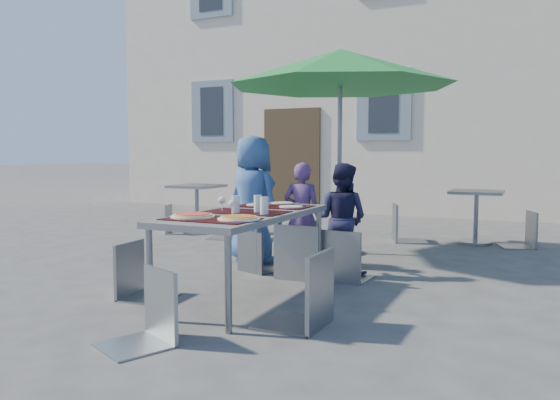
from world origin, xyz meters
The scene contains 23 objects.
ground centered at (0.00, 0.00, 0.00)m, with size 90.00×90.00×0.00m, color #434345.
building centered at (0.00, 11.50, 4.85)m, with size 13.60×8.20×11.10m.
dining_table centered at (0.56, 0.77, 0.70)m, with size 0.80×1.85×0.76m.
pizza_near_left centered at (0.38, 0.24, 0.77)m, with size 0.35×0.35×0.03m.
pizza_near_right centered at (0.78, 0.26, 0.77)m, with size 0.32×0.32×0.03m.
glassware centered at (0.62, 0.68, 0.83)m, with size 0.52×0.36×0.15m.
place_settings centered at (0.56, 1.40, 0.76)m, with size 0.62×0.53×0.01m.
child_0 centered at (-0.11, 2.16, 0.73)m, with size 0.71×0.46×1.45m, color #385D9C.
child_1 centered at (0.48, 2.21, 0.58)m, with size 0.42×0.28×1.15m, color #5F3C7B.
child_2 centered at (1.00, 2.02, 0.58)m, with size 0.56×0.32×1.15m, color #1C1B3D.
chair_0 centered at (0.15, 1.75, 0.48)m, with size 0.47×0.47×0.84m.
chair_1 centered at (0.69, 1.64, 0.62)m, with size 0.49×0.50×1.05m.
chair_2 centered at (1.13, 1.73, 0.57)m, with size 0.46×0.47×0.97m.
chair_3 centered at (-0.29, 0.39, 0.54)m, with size 0.44×0.44×0.92m.
chair_4 centered at (1.33, 0.27, 0.62)m, with size 0.48×0.47×1.05m.
chair_5 centered at (0.52, -0.50, 0.54)m, with size 0.55×0.55×0.93m.
patio_umbrella centered at (0.58, 3.15, 2.27)m, with size 2.79×2.79×2.52m.
cafe_table_0 centered at (-1.99, 3.81, 0.52)m, with size 0.71×0.71×0.76m.
bg_chair_l_0 centered at (-2.31, 3.66, 0.49)m, with size 0.50×0.49×0.85m.
bg_chair_r_0 centered at (-1.22, 3.54, 0.57)m, with size 0.48×0.48×0.97m.
cafe_table_1 centered at (2.07, 4.60, 0.50)m, with size 0.69×0.69×0.74m.
bg_chair_l_1 centered at (1.11, 4.38, 0.59)m, with size 0.58×0.58×1.01m.
bg_chair_r_1 centered at (2.67, 4.58, 0.53)m, with size 0.52×0.52×0.92m.
Camera 1 is at (2.81, -3.30, 1.26)m, focal length 35.00 mm.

